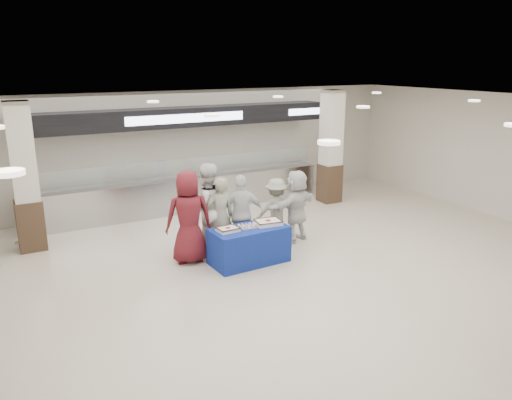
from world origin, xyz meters
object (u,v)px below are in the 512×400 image
sheet_cake_left (228,229)px  civilian_white (296,206)px  cupcake_tray (249,226)px  chef_tall (207,209)px  soldier_a (220,217)px  civilian_maroon (189,217)px  display_table (249,245)px  chef_short (242,214)px  sheet_cake_right (268,222)px  soldier_b (276,210)px

sheet_cake_left → civilian_white: 2.09m
cupcake_tray → chef_tall: size_ratio=0.21×
sheet_cake_left → soldier_a: soldier_a is taller
sheet_cake_left → civilian_maroon: 0.86m
cupcake_tray → civilian_maroon: 1.23m
soldier_a → display_table: bearing=119.4°
soldier_a → chef_short: (0.51, 0.00, -0.01)m
civilian_maroon → soldier_a: 0.70m
civilian_white → display_table: bearing=3.6°
sheet_cake_right → soldier_b: size_ratio=0.39×
display_table → civilian_maroon: bearing=145.7°
display_table → sheet_cake_right: (0.44, 0.00, 0.43)m
chef_tall → chef_short: size_ratio=1.16×
chef_tall → soldier_b: 1.68m
sheet_cake_right → civilian_maroon: civilian_maroon is taller
chef_short → soldier_b: (0.98, 0.22, -0.12)m
civilian_maroon → chef_short: civilian_maroon is taller
civilian_white → chef_short: bearing=-19.0°
cupcake_tray → civilian_white: civilian_white is taller
civilian_maroon → civilian_white: (2.57, 0.00, -0.13)m
sheet_cake_right → soldier_b: (0.70, 0.85, -0.07)m
sheet_cake_left → soldier_a: bearing=79.4°
civilian_maroon → soldier_a: size_ratio=1.12×
civilian_maroon → chef_short: 1.20m
chef_tall → civilian_white: bearing=173.5°
sheet_cake_right → civilian_maroon: size_ratio=0.30×
chef_tall → chef_short: chef_tall is taller
display_table → civilian_white: 1.73m
soldier_a → sheet_cake_left: bearing=80.5°
display_table → sheet_cake_right: size_ratio=2.74×
soldier_a → chef_tall: bearing=-56.5°
sheet_cake_right → civilian_white: size_ratio=0.34×
sheet_cake_right → civilian_white: 1.27m
sheet_cake_right → soldier_b: bearing=50.5°
sheet_cake_left → sheet_cake_right: sheet_cake_right is taller
sheet_cake_left → soldier_b: size_ratio=0.30×
chef_tall → soldier_b: bearing=179.0°
civilian_maroon → soldier_b: (2.18, 0.22, -0.23)m
chef_short → cupcake_tray: bearing=92.7°
sheet_cake_left → chef_tall: chef_tall is taller
sheet_cake_right → civilian_maroon: bearing=156.5°
chef_short → soldier_b: size_ratio=1.16×
sheet_cake_left → soldier_a: (0.12, 0.62, 0.06)m
display_table → chef_short: (0.16, 0.64, 0.47)m
civilian_white → sheet_cake_left: bearing=-1.6°
cupcake_tray → soldier_a: bearing=120.3°
chef_short → civilian_maroon: bearing=15.8°
cupcake_tray → soldier_b: bearing=36.6°
civilian_maroon → chef_tall: (0.51, 0.28, 0.02)m
sheet_cake_left → civilian_maroon: civilian_maroon is taller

